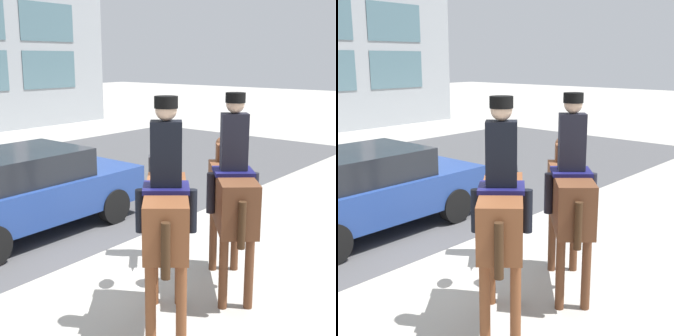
% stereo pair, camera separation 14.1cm
% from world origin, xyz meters
% --- Properties ---
extents(ground_plane, '(80.00, 80.00, 0.00)m').
position_xyz_m(ground_plane, '(0.00, 0.00, 0.00)').
color(ground_plane, '#9E9B93').
extents(mounted_horse_lead, '(1.54, 1.35, 2.59)m').
position_xyz_m(mounted_horse_lead, '(-0.61, -1.60, 1.38)').
color(mounted_horse_lead, brown).
rests_on(mounted_horse_lead, ground_plane).
extents(mounted_horse_companion, '(1.60, 1.44, 2.56)m').
position_xyz_m(mounted_horse_companion, '(0.64, -1.63, 1.32)').
color(mounted_horse_companion, '#59331E').
rests_on(mounted_horse_companion, ground_plane).
extents(pedestrian_bystander, '(0.64, 0.85, 1.76)m').
position_xyz_m(pedestrian_bystander, '(0.82, -0.33, 1.04)').
color(pedestrian_bystander, '#232328').
rests_on(pedestrian_bystander, ground_plane).
extents(street_car_near_lane, '(3.98, 1.88, 1.44)m').
position_xyz_m(street_car_near_lane, '(0.13, 2.17, 0.75)').
color(street_car_near_lane, navy).
rests_on(street_car_near_lane, ground_plane).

